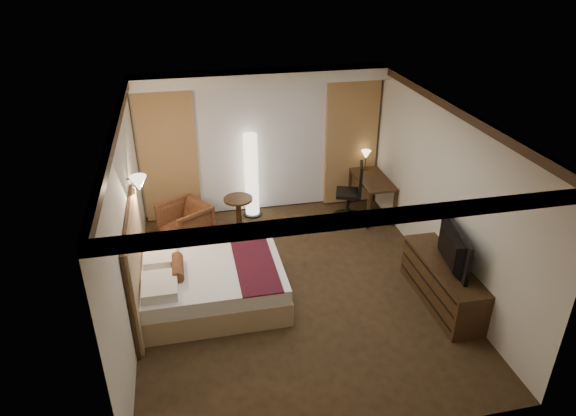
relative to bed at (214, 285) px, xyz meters
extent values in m
cube|color=black|center=(1.19, 0.09, -0.29)|extent=(4.50, 5.50, 0.01)
cube|color=white|center=(1.19, 0.09, 2.41)|extent=(4.50, 5.50, 0.01)
cube|color=beige|center=(1.19, 2.84, 1.06)|extent=(4.50, 0.02, 2.70)
cube|color=beige|center=(-1.06, 0.09, 1.06)|extent=(0.02, 5.50, 2.70)
cube|color=beige|center=(3.44, 0.09, 1.06)|extent=(0.02, 5.50, 2.70)
cube|color=white|center=(1.19, 2.59, 2.31)|extent=(4.50, 0.50, 0.20)
cube|color=silver|center=(1.19, 2.76, 0.96)|extent=(2.48, 0.04, 2.45)
cube|color=#AB8B4E|center=(-0.51, 2.70, 0.96)|extent=(1.00, 0.14, 2.45)
cube|color=#AB8B4E|center=(2.89, 2.70, 0.96)|extent=(1.00, 0.14, 2.45)
imported|color=#441D14|center=(-0.33, 1.83, 0.09)|extent=(0.97, 0.98, 0.76)
imported|color=black|center=(3.16, -0.69, 0.68)|extent=(0.80, 1.18, 0.14)
camera|label=1|loc=(-0.22, -6.07, 4.36)|focal=32.00mm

